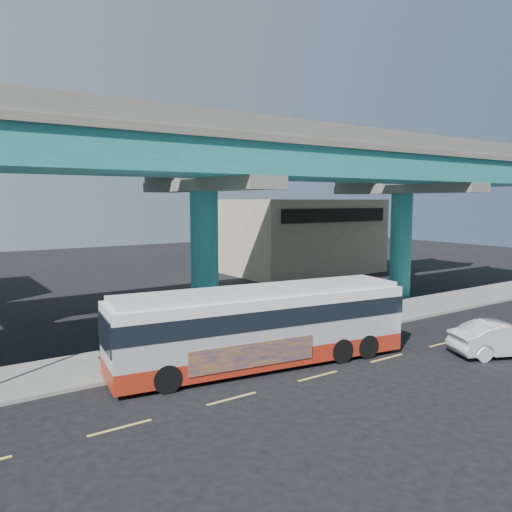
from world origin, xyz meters
TOP-DOWN VIEW (x-y plane):
  - ground at (0.00, 0.00)m, footprint 120.00×120.00m
  - sidewalk at (0.00, 5.50)m, footprint 70.00×4.00m
  - lane_markings at (-0.00, -0.30)m, footprint 58.00×0.12m
  - viaduct at (-0.00, 9.11)m, footprint 52.00×12.40m
  - building_beige at (18.00, 22.98)m, footprint 14.00×10.23m
  - transit_bus at (-1.06, 2.04)m, footprint 13.03×4.51m
  - sedan at (8.57, -2.97)m, footprint 5.12×5.90m
  - stop_sign at (8.44, 4.18)m, footprint 0.72×0.27m

SIDE VIEW (x-z plane):
  - ground at x=0.00m, z-range 0.00..0.00m
  - lane_markings at x=0.00m, z-range 0.00..0.01m
  - sidewalk at x=0.00m, z-range 0.00..0.15m
  - sedan at x=8.57m, z-range 0.00..1.54m
  - transit_bus at x=-1.06m, z-range 0.16..3.44m
  - stop_sign at x=8.44m, z-range 0.70..3.20m
  - building_beige at x=18.00m, z-range 0.01..7.01m
  - viaduct at x=0.00m, z-range 3.29..14.99m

